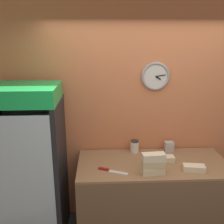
{
  "coord_description": "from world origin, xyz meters",
  "views": [
    {
      "loc": [
        -0.59,
        -1.73,
        2.35
      ],
      "look_at": [
        -0.47,
        0.88,
        1.56
      ],
      "focal_mm": 42.0,
      "sensor_mm": 36.0,
      "label": 1
    }
  ],
  "objects_px": {
    "sandwich_stack_top": "(154,157)",
    "sandwich_flat_left": "(194,168)",
    "sandwich_flat_right": "(164,159)",
    "napkin_dispenser": "(169,146)",
    "condiment_jar": "(134,146)",
    "sandwich_stack_bottom": "(153,171)",
    "sandwich_stack_middle": "(153,164)",
    "beverage_cooler": "(29,156)",
    "chefs_knife": "(109,170)"
  },
  "relations": [
    {
      "from": "sandwich_stack_top",
      "to": "sandwich_flat_left",
      "type": "height_order",
      "value": "sandwich_stack_top"
    },
    {
      "from": "sandwich_flat_right",
      "to": "napkin_dispenser",
      "type": "height_order",
      "value": "napkin_dispenser"
    },
    {
      "from": "condiment_jar",
      "to": "sandwich_flat_left",
      "type": "bearing_deg",
      "value": -41.12
    },
    {
      "from": "sandwich_stack_bottom",
      "to": "napkin_dispenser",
      "type": "distance_m",
      "value": 0.63
    },
    {
      "from": "sandwich_stack_bottom",
      "to": "condiment_jar",
      "type": "height_order",
      "value": "condiment_jar"
    },
    {
      "from": "sandwich_stack_bottom",
      "to": "sandwich_stack_top",
      "type": "height_order",
      "value": "sandwich_stack_top"
    },
    {
      "from": "sandwich_stack_top",
      "to": "condiment_jar",
      "type": "distance_m",
      "value": 0.57
    },
    {
      "from": "sandwich_stack_middle",
      "to": "sandwich_flat_left",
      "type": "height_order",
      "value": "sandwich_stack_middle"
    },
    {
      "from": "sandwich_flat_left",
      "to": "sandwich_flat_right",
      "type": "height_order",
      "value": "same"
    },
    {
      "from": "sandwich_stack_top",
      "to": "condiment_jar",
      "type": "height_order",
      "value": "sandwich_stack_top"
    },
    {
      "from": "beverage_cooler",
      "to": "sandwich_flat_left",
      "type": "height_order",
      "value": "beverage_cooler"
    },
    {
      "from": "beverage_cooler",
      "to": "sandwich_stack_top",
      "type": "xyz_separation_m",
      "value": [
        1.36,
        -0.33,
        0.12
      ]
    },
    {
      "from": "sandwich_stack_top",
      "to": "sandwich_flat_right",
      "type": "distance_m",
      "value": 0.35
    },
    {
      "from": "sandwich_flat_left",
      "to": "beverage_cooler",
      "type": "bearing_deg",
      "value": 170.94
    },
    {
      "from": "sandwich_stack_bottom",
      "to": "chefs_knife",
      "type": "height_order",
      "value": "sandwich_stack_bottom"
    },
    {
      "from": "sandwich_flat_right",
      "to": "sandwich_stack_top",
      "type": "bearing_deg",
      "value": -123.75
    },
    {
      "from": "beverage_cooler",
      "to": "sandwich_flat_left",
      "type": "bearing_deg",
      "value": -9.06
    },
    {
      "from": "sandwich_flat_left",
      "to": "condiment_jar",
      "type": "xyz_separation_m",
      "value": [
        -0.57,
        0.5,
        0.04
      ]
    },
    {
      "from": "condiment_jar",
      "to": "sandwich_stack_bottom",
      "type": "bearing_deg",
      "value": -76.96
    },
    {
      "from": "sandwich_stack_top",
      "to": "sandwich_flat_right",
      "type": "relative_size",
      "value": 1.03
    },
    {
      "from": "sandwich_stack_middle",
      "to": "napkin_dispenser",
      "type": "xyz_separation_m",
      "value": [
        0.31,
        0.55,
        -0.06
      ]
    },
    {
      "from": "beverage_cooler",
      "to": "condiment_jar",
      "type": "relative_size",
      "value": 12.39
    },
    {
      "from": "sandwich_flat_right",
      "to": "condiment_jar",
      "type": "relative_size",
      "value": 1.61
    },
    {
      "from": "beverage_cooler",
      "to": "napkin_dispenser",
      "type": "distance_m",
      "value": 1.68
    },
    {
      "from": "sandwich_stack_top",
      "to": "sandwich_flat_left",
      "type": "relative_size",
      "value": 1.02
    },
    {
      "from": "chefs_knife",
      "to": "sandwich_flat_left",
      "type": "bearing_deg",
      "value": -2.77
    },
    {
      "from": "chefs_knife",
      "to": "napkin_dispenser",
      "type": "relative_size",
      "value": 2.66
    },
    {
      "from": "sandwich_stack_middle",
      "to": "sandwich_flat_right",
      "type": "height_order",
      "value": "sandwich_stack_middle"
    },
    {
      "from": "sandwich_stack_middle",
      "to": "sandwich_stack_top",
      "type": "xyz_separation_m",
      "value": [
        0.0,
        0.0,
        0.08
      ]
    },
    {
      "from": "sandwich_stack_bottom",
      "to": "sandwich_flat_right",
      "type": "relative_size",
      "value": 1.04
    },
    {
      "from": "condiment_jar",
      "to": "chefs_knife",
      "type": "bearing_deg",
      "value": -126.17
    },
    {
      "from": "sandwich_stack_bottom",
      "to": "sandwich_flat_left",
      "type": "height_order",
      "value": "sandwich_stack_bottom"
    },
    {
      "from": "sandwich_flat_right",
      "to": "napkin_dispenser",
      "type": "distance_m",
      "value": 0.31
    },
    {
      "from": "sandwich_stack_bottom",
      "to": "napkin_dispenser",
      "type": "bearing_deg",
      "value": 60.64
    },
    {
      "from": "beverage_cooler",
      "to": "sandwich_stack_middle",
      "type": "xyz_separation_m",
      "value": [
        1.36,
        -0.33,
        0.04
      ]
    },
    {
      "from": "napkin_dispenser",
      "to": "sandwich_stack_top",
      "type": "bearing_deg",
      "value": -119.36
    },
    {
      "from": "sandwich_flat_left",
      "to": "sandwich_stack_bottom",
      "type": "bearing_deg",
      "value": -174.93
    },
    {
      "from": "sandwich_flat_left",
      "to": "sandwich_stack_middle",
      "type": "bearing_deg",
      "value": -174.93
    },
    {
      "from": "sandwich_stack_middle",
      "to": "chefs_knife",
      "type": "height_order",
      "value": "sandwich_stack_middle"
    },
    {
      "from": "sandwich_stack_bottom",
      "to": "sandwich_stack_top",
      "type": "relative_size",
      "value": 1.01
    },
    {
      "from": "sandwich_stack_middle",
      "to": "sandwich_stack_top",
      "type": "bearing_deg",
      "value": 0.0
    },
    {
      "from": "sandwich_stack_bottom",
      "to": "sandwich_flat_left",
      "type": "xyz_separation_m",
      "value": [
        0.45,
        0.04,
        -0.01
      ]
    },
    {
      "from": "sandwich_stack_middle",
      "to": "sandwich_flat_right",
      "type": "bearing_deg",
      "value": 56.25
    },
    {
      "from": "sandwich_flat_left",
      "to": "sandwich_flat_right",
      "type": "bearing_deg",
      "value": 140.69
    },
    {
      "from": "sandwich_stack_bottom",
      "to": "sandwich_stack_top",
      "type": "xyz_separation_m",
      "value": [
        0.0,
        0.0,
        0.15
      ]
    },
    {
      "from": "sandwich_stack_bottom",
      "to": "sandwich_flat_right",
      "type": "bearing_deg",
      "value": 56.25
    },
    {
      "from": "sandwich_stack_bottom",
      "to": "beverage_cooler",
      "type": "bearing_deg",
      "value": 166.42
    },
    {
      "from": "beverage_cooler",
      "to": "sandwich_flat_right",
      "type": "bearing_deg",
      "value": -2.41
    },
    {
      "from": "sandwich_stack_top",
      "to": "sandwich_stack_bottom",
      "type": "bearing_deg",
      "value": 180.0
    },
    {
      "from": "sandwich_stack_bottom",
      "to": "sandwich_stack_middle",
      "type": "distance_m",
      "value": 0.08
    }
  ]
}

